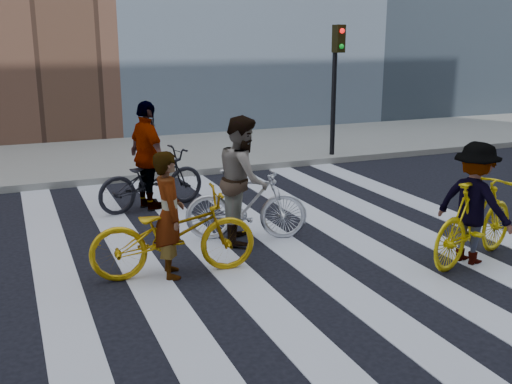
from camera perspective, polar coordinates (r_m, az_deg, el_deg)
ground at (r=8.81m, az=-0.30°, el=-5.69°), size 100.00×100.00×0.00m
sidewalk_far at (r=15.74m, az=-10.79°, el=3.44°), size 100.00×5.00×0.15m
zebra_crosswalk at (r=8.80m, az=-0.30°, el=-5.66°), size 8.25×10.00×0.01m
traffic_signal at (r=15.02m, az=7.64°, el=11.53°), size 0.22×0.42×3.33m
bike_yellow_left at (r=7.87m, az=-7.86°, el=-3.96°), size 2.23×0.98×1.14m
bike_silver_mid at (r=9.16m, az=-0.94°, el=-1.19°), size 1.94×1.13×1.12m
bike_yellow_right at (r=8.80m, az=20.15°, el=-2.58°), size 2.05×1.15×1.18m
bike_dark_rear at (r=11.00m, az=-9.91°, el=1.18°), size 2.17×1.19×1.08m
rider_left at (r=7.78m, az=-8.28°, el=-2.16°), size 0.46×0.65×1.67m
rider_mid at (r=9.04m, az=-1.24°, el=1.23°), size 1.01×1.13×1.93m
rider_right at (r=8.69m, az=20.05°, el=-1.02°), size 0.94×1.24×1.69m
rider_rear at (r=10.90m, az=-10.27°, el=3.41°), size 0.74×1.23×1.96m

